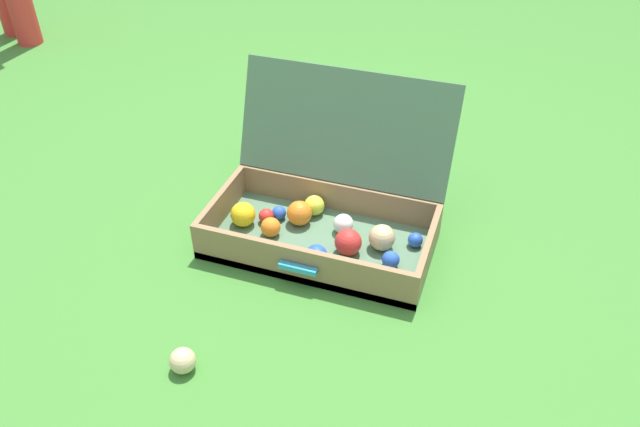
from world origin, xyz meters
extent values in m
plane|color=#3D7A2D|center=(0.00, 0.00, 0.00)|extent=(16.00, 16.00, 0.00)
cube|color=#4C7051|center=(0.01, 0.06, 0.01)|extent=(0.66, 0.35, 0.03)
cube|color=olive|center=(-0.31, 0.06, 0.06)|extent=(0.02, 0.35, 0.12)
cube|color=olive|center=(0.33, 0.06, 0.06)|extent=(0.02, 0.35, 0.12)
cube|color=olive|center=(0.01, -0.10, 0.06)|extent=(0.63, 0.02, 0.12)
cube|color=olive|center=(0.01, 0.23, 0.06)|extent=(0.63, 0.02, 0.12)
cube|color=#4C7051|center=(0.01, 0.30, 0.28)|extent=(0.66, 0.14, 0.33)
cube|color=teal|center=(0.01, -0.12, 0.07)|extent=(0.11, 0.02, 0.02)
sphere|color=blue|center=(0.24, 0.01, 0.05)|extent=(0.05, 0.05, 0.05)
sphere|color=#CCDB38|center=(-0.05, 0.18, 0.06)|extent=(0.06, 0.06, 0.06)
sphere|color=red|center=(0.10, 0.03, 0.06)|extent=(0.08, 0.08, 0.08)
sphere|color=yellow|center=(-0.24, 0.06, 0.06)|extent=(0.08, 0.08, 0.08)
sphere|color=blue|center=(0.28, 0.13, 0.05)|extent=(0.04, 0.04, 0.04)
sphere|color=#D1B784|center=(0.19, 0.09, 0.06)|extent=(0.08, 0.08, 0.08)
sphere|color=orange|center=(-0.08, 0.12, 0.06)|extent=(0.08, 0.08, 0.08)
sphere|color=white|center=(0.06, 0.12, 0.06)|extent=(0.06, 0.06, 0.06)
sphere|color=blue|center=(-0.15, 0.12, 0.05)|extent=(0.04, 0.04, 0.04)
sphere|color=orange|center=(-0.14, 0.03, 0.06)|extent=(0.06, 0.06, 0.06)
sphere|color=red|center=(-0.18, 0.09, 0.05)|extent=(0.05, 0.05, 0.05)
sphere|color=blue|center=(0.03, -0.04, 0.06)|extent=(0.06, 0.06, 0.06)
sphere|color=#D1B784|center=(-0.15, -0.48, 0.03)|extent=(0.06, 0.06, 0.06)
camera|label=1|loc=(0.48, -1.29, 1.22)|focal=34.92mm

